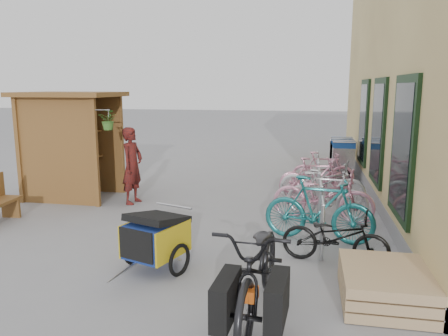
% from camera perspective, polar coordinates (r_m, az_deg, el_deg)
% --- Properties ---
extents(ground, '(80.00, 80.00, 0.00)m').
position_cam_1_polar(ground, '(7.25, -6.24, -9.83)').
color(ground, gray).
extents(kiosk, '(2.49, 1.65, 2.40)m').
position_cam_1_polar(kiosk, '(10.46, -19.76, 4.67)').
color(kiosk, brown).
rests_on(kiosk, ground).
extents(bike_rack, '(0.05, 5.35, 0.86)m').
position_cam_1_polar(bike_rack, '(9.10, 12.30, -2.36)').
color(bike_rack, '#A5A8AD').
rests_on(bike_rack, ground).
extents(pallet_stack, '(1.00, 1.20, 0.40)m').
position_cam_1_polar(pallet_stack, '(5.66, 20.29, -14.20)').
color(pallet_stack, tan).
rests_on(pallet_stack, ground).
extents(shopping_carts, '(0.61, 2.05, 1.09)m').
position_cam_1_polar(shopping_carts, '(13.00, 15.06, 1.91)').
color(shopping_carts, silver).
rests_on(shopping_carts, ground).
extents(child_trailer, '(0.96, 1.47, 0.85)m').
position_cam_1_polar(child_trailer, '(6.20, -8.91, -8.84)').
color(child_trailer, navy).
rests_on(child_trailer, ground).
extents(cargo_bike, '(0.89, 2.22, 1.14)m').
position_cam_1_polar(cargo_bike, '(4.89, 4.69, -13.02)').
color(cargo_bike, black).
rests_on(cargo_bike, ground).
extents(person_kiosk, '(0.49, 0.66, 1.67)m').
position_cam_1_polar(person_kiosk, '(9.65, -11.88, 0.30)').
color(person_kiosk, maroon).
rests_on(person_kiosk, ground).
extents(bike_0, '(1.60, 0.80, 0.80)m').
position_cam_1_polar(bike_0, '(6.51, 14.30, -8.75)').
color(bike_0, black).
rests_on(bike_0, ground).
extents(bike_1, '(1.87, 0.83, 1.09)m').
position_cam_1_polar(bike_1, '(7.34, 12.29, -5.30)').
color(bike_1, '#1D7074').
rests_on(bike_1, ground).
extents(bike_2, '(1.98, 0.96, 1.00)m').
position_cam_1_polar(bike_2, '(8.44, 12.80, -3.52)').
color(bike_2, '#CD849F').
rests_on(bike_2, ground).
extents(bike_3, '(1.64, 0.76, 0.95)m').
position_cam_1_polar(bike_3, '(8.68, 13.28, -3.33)').
color(bike_3, '#B4B4B9').
rests_on(bike_3, ground).
extents(bike_4, '(1.94, 1.00, 0.97)m').
position_cam_1_polar(bike_4, '(9.62, 12.67, -1.88)').
color(bike_4, '#B4B4B9').
rests_on(bike_4, ground).
extents(bike_5, '(1.64, 0.58, 0.97)m').
position_cam_1_polar(bike_5, '(9.97, 11.84, -1.41)').
color(bike_5, '#CD849F').
rests_on(bike_5, ground).
extents(bike_6, '(1.66, 0.94, 0.83)m').
position_cam_1_polar(bike_6, '(10.65, 11.45, -1.03)').
color(bike_6, '#CD849F').
rests_on(bike_6, ground).
extents(bike_7, '(1.55, 0.45, 0.93)m').
position_cam_1_polar(bike_7, '(11.15, 12.78, -0.29)').
color(bike_7, '#CD849F').
rests_on(bike_7, ground).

